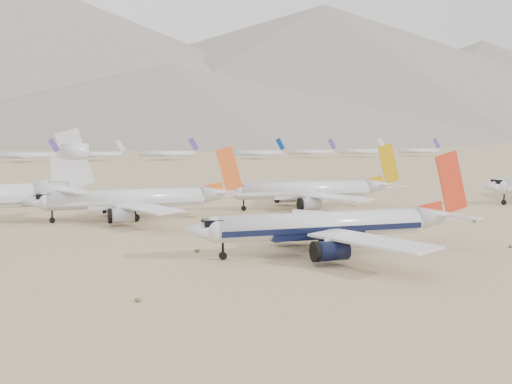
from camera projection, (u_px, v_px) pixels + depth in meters
ground at (394, 258)px, 106.57m from camera, size 7000.00×7000.00×0.00m
main_airliner at (334, 225)px, 110.05m from camera, size 49.58×48.43×17.50m
row2_gold_tail at (312, 190)px, 172.22m from camera, size 48.86×47.78×17.40m
row2_orange_tail at (136, 199)px, 150.41m from camera, size 48.23×47.18×17.20m
distant_storage_row at (83, 155)px, 422.76m from camera, size 507.17×47.24×15.10m
mountain_range at (103, 64)px, 1674.58m from camera, size 7354.00×3024.00×470.00m
foothills at (354, 106)px, 1300.89m from camera, size 4637.50×1395.00×155.00m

